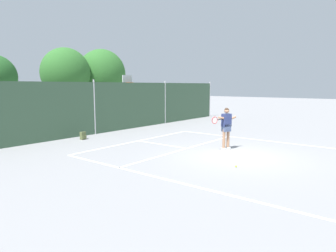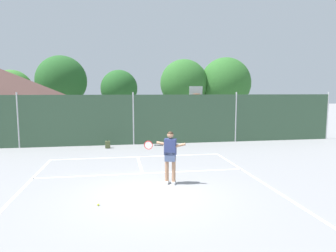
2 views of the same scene
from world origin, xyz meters
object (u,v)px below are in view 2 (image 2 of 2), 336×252
Objects in this scene: tennis_player at (170,153)px; tennis_ball at (98,205)px; backpack_olive at (108,145)px; basketball_hoop at (196,105)px.

tennis_player is 28.10× the size of tennis_ball.
backpack_olive is (-2.35, 7.09, -0.92)m from tennis_player.
basketball_hoop is 7.67× the size of backpack_olive.
tennis_ball is (-2.34, -1.63, -1.08)m from tennis_player.
basketball_hoop is 53.79× the size of tennis_ball.
backpack_olive is at bearing 90.05° from tennis_ball.
basketball_hoop reaches higher than backpack_olive.
tennis_ball is 8.72m from backpack_olive.
tennis_ball is (-5.84, -11.43, -2.28)m from basketball_hoop.
tennis_player is 3.05m from tennis_ball.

